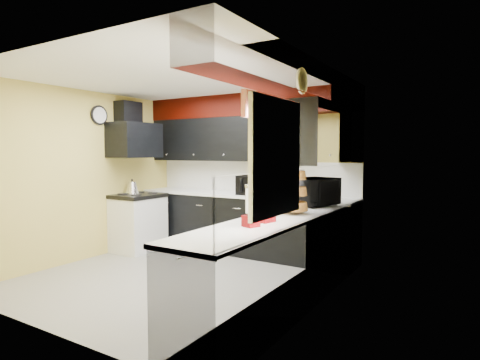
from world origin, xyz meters
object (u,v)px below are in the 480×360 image
(toaster_oven, at_px, (255,185))
(utensil_crock, at_px, (296,191))
(microwave, at_px, (313,192))
(knife_block, at_px, (309,190))
(kettle, at_px, (132,188))

(toaster_oven, bearing_deg, utensil_crock, 3.61)
(microwave, bearing_deg, knife_block, 40.32)
(knife_block, height_order, kettle, knife_block)
(utensil_crock, bearing_deg, toaster_oven, -175.63)
(microwave, bearing_deg, kettle, 106.37)
(utensil_crock, distance_m, kettle, 2.66)
(knife_block, bearing_deg, microwave, -66.83)
(kettle, bearing_deg, toaster_oven, 19.90)
(microwave, relative_size, utensil_crock, 3.31)
(toaster_oven, bearing_deg, knife_block, 6.66)
(toaster_oven, relative_size, utensil_crock, 2.78)
(knife_block, relative_size, kettle, 0.96)
(utensil_crock, xyz_separation_m, kettle, (-2.56, -0.74, -0.02))
(microwave, distance_m, knife_block, 0.85)
(toaster_oven, xyz_separation_m, utensil_crock, (0.65, 0.05, -0.06))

